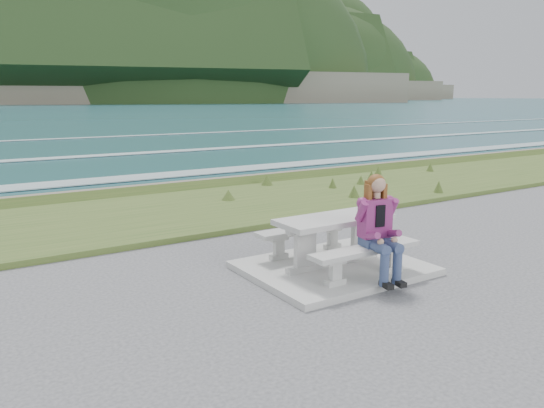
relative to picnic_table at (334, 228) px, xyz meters
name	(u,v)px	position (x,y,z in m)	size (l,w,h in m)	color
concrete_slab	(333,268)	(0.00, 0.00, -0.63)	(2.60, 2.10, 0.10)	#A2A29D
picnic_table	(334,228)	(0.00, 0.00, 0.00)	(1.80, 0.75, 0.75)	#A2A29D
bench_landward	(366,254)	(0.00, -0.70, -0.23)	(1.80, 0.35, 0.45)	#A2A29D
bench_seaward	(307,233)	(0.00, 0.70, -0.23)	(1.80, 0.35, 0.45)	#A2A29D
grass_verge	(196,212)	(0.00, 5.00, -0.68)	(160.00, 4.50, 0.22)	#34501E
shore_drop	(152,193)	(0.00, 7.90, -0.68)	(160.00, 0.80, 2.20)	#635A4A
ocean	(44,176)	(0.00, 25.09, -2.42)	(1600.00, 1600.00, 0.09)	#20535C
headland_range	(208,86)	(190.29, 398.27, 9.25)	(729.83, 363.95, 207.53)	#635A4A
seated_woman	(381,242)	(0.14, -0.84, -0.04)	(0.54, 0.80, 1.47)	navy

